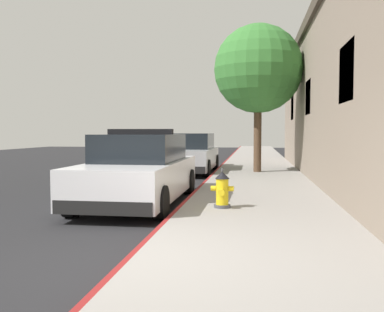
{
  "coord_description": "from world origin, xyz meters",
  "views": [
    {
      "loc": [
        1.4,
        -4.83,
        1.61
      ],
      "look_at": [
        -0.18,
        5.94,
        1.0
      ],
      "focal_mm": 40.0,
      "sensor_mm": 36.0,
      "label": 1
    }
  ],
  "objects": [
    {
      "name": "ground_plane",
      "position": [
        -4.46,
        10.0,
        -0.1
      ],
      "size": [
        33.67,
        60.0,
        0.2
      ],
      "primitive_type": "cube",
      "color": "#232326"
    },
    {
      "name": "fire_hydrant",
      "position": [
        0.79,
        3.32,
        0.51
      ],
      "size": [
        0.44,
        0.4,
        0.76
      ],
      "color": "#4C4C51",
      "rests_on": "sidewalk_pavement"
    },
    {
      "name": "curb_painted_edge",
      "position": [
        -0.04,
        10.0,
        0.08
      ],
      "size": [
        0.08,
        60.0,
        0.16
      ],
      "primitive_type": "cube",
      "color": "maroon",
      "rests_on": "ground"
    },
    {
      "name": "street_tree",
      "position": [
        1.5,
        11.0,
        3.89
      ],
      "size": [
        3.21,
        3.21,
        5.35
      ],
      "color": "brown",
      "rests_on": "sidewalk_pavement"
    },
    {
      "name": "sidewalk_pavement",
      "position": [
        1.54,
        10.0,
        0.08
      ],
      "size": [
        3.07,
        60.0,
        0.16
      ],
      "primitive_type": "cube",
      "color": "gray",
      "rests_on": "ground"
    },
    {
      "name": "police_cruiser",
      "position": [
        -1.15,
        4.47,
        0.74
      ],
      "size": [
        1.94,
        4.84,
        1.68
      ],
      "color": "white",
      "rests_on": "ground"
    },
    {
      "name": "parked_car_silver_ahead",
      "position": [
        -1.13,
        11.91,
        0.74
      ],
      "size": [
        1.94,
        4.84,
        1.56
      ],
      "color": "#B2B5BA",
      "rests_on": "ground"
    }
  ]
}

